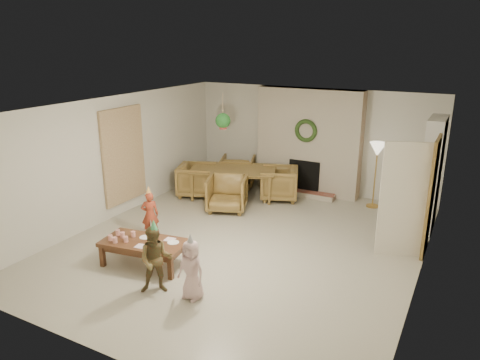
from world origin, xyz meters
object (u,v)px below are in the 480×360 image
Objects in this scene: dining_chair_near at (227,194)px; child_pink at (191,270)px; dining_chair_far at (238,171)px; dining_chair_right at (279,183)px; dining_table at (233,183)px; dining_chair_left at (197,180)px; coffee_table_top at (144,243)px; child_red at (150,215)px; child_plaid at (156,260)px.

dining_chair_near is 0.94× the size of child_pink.
dining_chair_far is 1.39m from dining_chair_right.
child_pink is at bearing -13.29° from dining_chair_right.
dining_table is at bearing -90.00° from dining_chair_right.
dining_table is at bearing -90.00° from dining_chair_left.
dining_table is 2.20× the size of child_pink.
coffee_table_top is at bearing -30.21° from dining_chair_right.
child_red reaches higher than dining_chair_left.
dining_chair_far reaches higher than dining_table.
child_red is (0.02, -3.49, 0.06)m from dining_chair_far.
dining_chair_left is (-0.81, -0.31, 0.04)m from dining_table.
dining_chair_near is 0.82× the size of child_plaid.
child_pink is at bearing -22.47° from child_plaid.
dining_chair_near is at bearing 90.00° from dining_chair_far.
child_plaid is at bearing 93.20° from child_red.
child_pink is at bearing 90.54° from dining_chair_far.
child_red is (-1.30, -3.06, 0.06)m from dining_chair_right.
dining_table is 0.87m from dining_chair_far.
dining_table is 1.08m from dining_chair_right.
child_plaid is at bearing -96.66° from dining_table.
dining_chair_right is 3.33m from child_red.
child_pink reaches higher than dining_chair_near.
dining_chair_far is 1.22m from dining_chair_left.
child_plaid reaches higher than child_pink.
dining_table is at bearing 90.00° from dining_chair_far.
child_pink reaches higher than dining_chair_right.
dining_chair_near and dining_chair_left have the same top height.
dining_chair_far is (-0.31, 0.81, 0.04)m from dining_table.
dining_chair_far is at bearing 90.00° from dining_table.
dining_chair_right is (1.32, -0.43, 0.00)m from dining_chair_far.
dining_chair_right is 4.56m from child_plaid.
child_red is at bearing 171.83° from dining_chair_left.
coffee_table_top is at bearing -105.26° from dining_table.
child_plaid reaches higher than dining_chair_far.
child_plaid is 0.56m from child_pink.
dining_table is at bearing 118.56° from child_pink.
child_red reaches higher than dining_table.
child_plaid is (1.85, -3.87, 0.13)m from dining_chair_left.
dining_chair_far is at bearing 72.37° from child_plaid.
child_red reaches higher than dining_chair_near.
child_plaid is at bearing -175.09° from dining_chair_left.
dining_chair_left reaches higher than dining_table.
coffee_table_top is 1.56× the size of child_red.
dining_table is 0.87m from dining_chair_left.
dining_chair_right reaches higher than dining_table.
child_red reaches higher than dining_chair_far.
dining_chair_left is at bearing -115.90° from child_red.
dining_chair_far is at bearing -128.04° from child_red.
dining_chair_left is at bearing 135.00° from dining_chair_near.
dining_chair_near is 2.80m from coffee_table_top.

